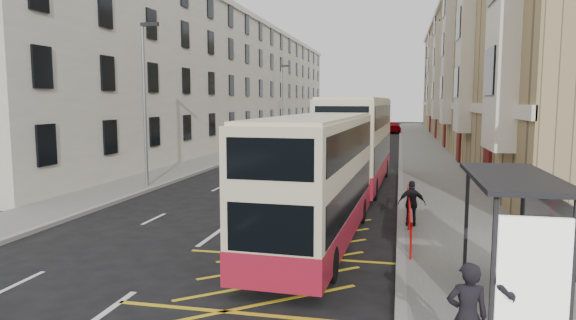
% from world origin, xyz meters
% --- Properties ---
extents(ground, '(200.00, 200.00, 0.00)m').
position_xyz_m(ground, '(0.00, 0.00, 0.00)').
color(ground, black).
rests_on(ground, ground).
extents(pavement_right, '(4.00, 120.00, 0.15)m').
position_xyz_m(pavement_right, '(8.00, 30.00, 0.07)').
color(pavement_right, slate).
rests_on(pavement_right, ground).
extents(pavement_left, '(3.00, 120.00, 0.15)m').
position_xyz_m(pavement_left, '(-7.50, 30.00, 0.07)').
color(pavement_left, slate).
rests_on(pavement_left, ground).
extents(kerb_right, '(0.25, 120.00, 0.15)m').
position_xyz_m(kerb_right, '(6.00, 30.00, 0.07)').
color(kerb_right, gray).
rests_on(kerb_right, ground).
extents(kerb_left, '(0.25, 120.00, 0.15)m').
position_xyz_m(kerb_left, '(-6.00, 30.00, 0.07)').
color(kerb_left, gray).
rests_on(kerb_left, ground).
extents(road_markings, '(10.00, 110.00, 0.01)m').
position_xyz_m(road_markings, '(0.00, 45.00, 0.01)').
color(road_markings, silver).
rests_on(road_markings, ground).
extents(terrace_right, '(10.75, 79.00, 15.25)m').
position_xyz_m(terrace_right, '(14.88, 45.38, 7.52)').
color(terrace_right, tan).
rests_on(terrace_right, ground).
extents(terrace_left, '(9.18, 79.00, 13.25)m').
position_xyz_m(terrace_left, '(-13.43, 45.50, 6.52)').
color(terrace_left, beige).
rests_on(terrace_left, ground).
extents(bus_shelter, '(1.65, 4.25, 2.70)m').
position_xyz_m(bus_shelter, '(8.34, -0.39, 2.14)').
color(bus_shelter, black).
rests_on(bus_shelter, pavement_right).
extents(guard_railing, '(0.06, 6.56, 1.01)m').
position_xyz_m(guard_railing, '(6.25, 5.75, 0.86)').
color(guard_railing, '#C90706').
rests_on(guard_railing, pavement_right).
extents(street_lamp_near, '(0.93, 0.18, 8.00)m').
position_xyz_m(street_lamp_near, '(-6.35, 12.00, 4.64)').
color(street_lamp_near, gray).
rests_on(street_lamp_near, pavement_left).
extents(street_lamp_far, '(0.93, 0.18, 8.00)m').
position_xyz_m(street_lamp_far, '(-6.35, 42.00, 4.64)').
color(street_lamp_far, gray).
rests_on(street_lamp_far, pavement_left).
extents(double_decker_front, '(2.67, 9.94, 3.93)m').
position_xyz_m(double_decker_front, '(3.47, 3.91, 2.00)').
color(double_decker_front, beige).
rests_on(double_decker_front, ground).
extents(double_decker_rear, '(3.04, 11.46, 4.54)m').
position_xyz_m(double_decker_rear, '(3.80, 15.09, 2.31)').
color(double_decker_rear, beige).
rests_on(double_decker_rear, ground).
extents(pedestrian_near, '(0.68, 0.49, 1.76)m').
position_xyz_m(pedestrian_near, '(6.98, -3.19, 1.03)').
color(pedestrian_near, black).
rests_on(pedestrian_near, pavement_right).
extents(pedestrian_mid, '(1.04, 0.90, 1.83)m').
position_xyz_m(pedestrian_mid, '(7.89, -1.80, 1.06)').
color(pedestrian_mid, black).
rests_on(pedestrian_mid, pavement_right).
extents(pedestrian_far, '(0.91, 0.39, 1.55)m').
position_xyz_m(pedestrian_far, '(6.35, 6.34, 0.93)').
color(pedestrian_far, black).
rests_on(pedestrian_far, pavement_right).
extents(white_van, '(2.76, 5.95, 1.65)m').
position_xyz_m(white_van, '(-3.84, 39.02, 0.83)').
color(white_van, silver).
rests_on(white_van, ground).
extents(car_silver, '(2.83, 4.97, 1.60)m').
position_xyz_m(car_silver, '(-4.74, 50.43, 0.80)').
color(car_silver, '#B2B5BA').
rests_on(car_silver, ground).
extents(car_dark, '(2.50, 4.31, 1.34)m').
position_xyz_m(car_dark, '(-5.18, 66.55, 0.67)').
color(car_dark, black).
rests_on(car_dark, ground).
extents(car_red, '(3.06, 5.41, 1.48)m').
position_xyz_m(car_red, '(4.72, 61.24, 0.74)').
color(car_red, '#A8000B').
rests_on(car_red, ground).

